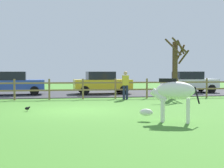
% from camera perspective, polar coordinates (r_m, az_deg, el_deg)
% --- Properties ---
extents(ground_plane, '(60.00, 60.00, 0.00)m').
position_cam_1_polar(ground_plane, '(12.79, -6.86, -4.96)').
color(ground_plane, '#47842D').
extents(parking_asphalt, '(28.00, 7.40, 0.05)m').
position_cam_1_polar(parking_asphalt, '(22.04, -7.80, -1.78)').
color(parking_asphalt, '#38383D').
rests_on(parking_asphalt, ground_plane).
extents(paddock_fence, '(21.40, 0.11, 1.20)m').
position_cam_1_polar(paddock_fence, '(17.70, -8.64, -0.68)').
color(paddock_fence, olive).
rests_on(paddock_fence, ground_plane).
extents(bare_tree, '(1.44, 1.42, 3.66)m').
position_cam_1_polar(bare_tree, '(18.92, 11.96, 3.31)').
color(bare_tree, '#513A23').
rests_on(bare_tree, ground_plane).
extents(zebra, '(1.80, 1.08, 1.41)m').
position_cam_1_polar(zebra, '(9.91, 11.42, -1.78)').
color(zebra, white).
rests_on(zebra, ground_plane).
extents(crow_on_grass, '(0.21, 0.10, 0.20)m').
position_cam_1_polar(crow_on_grass, '(12.84, -15.71, -4.44)').
color(crow_on_grass, black).
rests_on(crow_on_grass, ground_plane).
extents(parked_car_blue, '(4.13, 2.15, 1.56)m').
position_cam_1_polar(parked_car_blue, '(21.33, -18.18, 0.18)').
color(parked_car_blue, '#2D4CAD').
rests_on(parked_car_blue, parking_asphalt).
extents(parked_car_white, '(4.04, 1.96, 1.56)m').
position_cam_1_polar(parked_car_white, '(23.22, 14.35, 0.41)').
color(parked_car_white, white).
rests_on(parked_car_white, parking_asphalt).
extents(parked_car_yellow, '(4.09, 2.06, 1.56)m').
position_cam_1_polar(parked_car_yellow, '(21.25, -1.90, 0.30)').
color(parked_car_yellow, yellow).
rests_on(parked_car_yellow, parking_asphalt).
extents(visitor_near_fence, '(0.37, 0.23, 1.64)m').
position_cam_1_polar(visitor_near_fence, '(17.47, 2.56, 0.03)').
color(visitor_near_fence, '#232847').
rests_on(visitor_near_fence, ground_plane).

